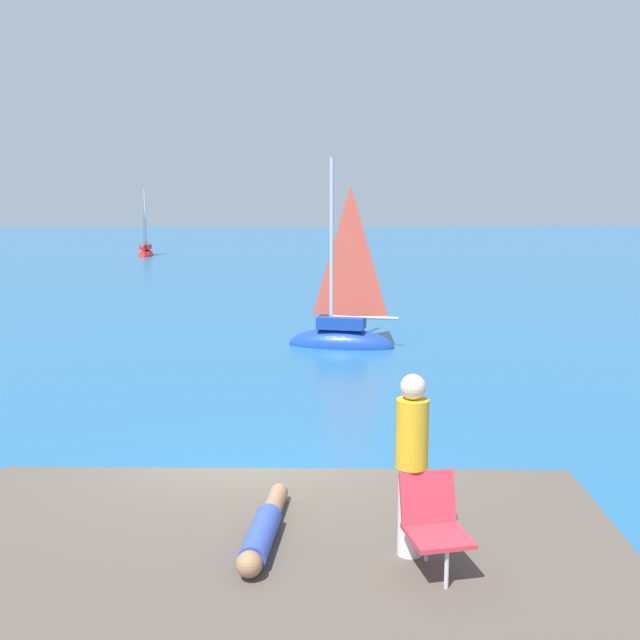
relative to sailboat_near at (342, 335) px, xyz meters
The scene contains 9 objects.
ground_plane 11.20m from the sailboat_near, 100.31° to the right, with size 160.00×160.00×0.00m, color #236093.
shore_ledge 14.12m from the sailboat_near, 97.31° to the right, with size 6.48×3.91×1.07m, color brown.
boulder_seaward 11.67m from the sailboat_near, 87.69° to the right, with size 0.97×0.78×0.53m, color #524641.
boulder_inland 11.54m from the sailboat_near, 90.95° to the right, with size 0.91×0.73×0.50m, color #524943.
sailboat_near is the anchor object (origin of this frame).
sailboat_far 31.59m from the sailboat_near, 109.11° to the left, with size 0.88×2.56×4.73m.
person_sunbather 14.07m from the sailboat_near, 97.63° to the right, with size 0.45×1.75×0.25m.
person_standing 14.31m from the sailboat_near, 92.33° to the right, with size 0.28×0.28×1.62m.
beach_chair 14.54m from the sailboat_near, 91.73° to the right, with size 0.57×0.66×0.80m.
Camera 1 is at (0.30, -9.40, 4.22)m, focal length 42.90 mm.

